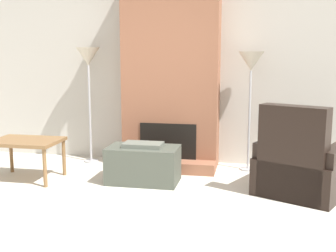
{
  "coord_description": "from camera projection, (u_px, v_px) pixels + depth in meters",
  "views": [
    {
      "loc": [
        1.06,
        -3.06,
        1.5
      ],
      "look_at": [
        0.0,
        2.25,
        0.57
      ],
      "focal_mm": 45.0,
      "sensor_mm": 36.0,
      "label": 1
    }
  ],
  "objects": [
    {
      "name": "floor_lamp_left",
      "position": [
        88.0,
        62.0,
        5.73
      ],
      "size": [
        0.32,
        0.32,
        1.59
      ],
      "color": "#ADADB2",
      "rests_on": "ground_plane"
    },
    {
      "name": "armchair",
      "position": [
        302.0,
        168.0,
        4.56
      ],
      "size": [
        1.19,
        1.25,
        0.99
      ],
      "rotation": [
        0.0,
        0.0,
        2.69
      ],
      "color": "black",
      "rests_on": "ground_plane"
    },
    {
      "name": "fireplace",
      "position": [
        171.0,
        73.0,
        5.58
      ],
      "size": [
        1.27,
        0.71,
        2.6
      ],
      "color": "#935B42",
      "rests_on": "ground_plane"
    },
    {
      "name": "side_table",
      "position": [
        26.0,
        144.0,
        5.05
      ],
      "size": [
        0.81,
        0.58,
        0.49
      ],
      "color": "brown",
      "rests_on": "ground_plane"
    },
    {
      "name": "ottoman",
      "position": [
        143.0,
        164.0,
        4.96
      ],
      "size": [
        0.83,
        0.49,
        0.48
      ],
      "color": "#474C42",
      "rests_on": "ground_plane"
    },
    {
      "name": "floor_lamp_right",
      "position": [
        251.0,
        67.0,
        5.31
      ],
      "size": [
        0.32,
        0.32,
        1.53
      ],
      "color": "#ADADB2",
      "rests_on": "ground_plane"
    },
    {
      "name": "ground_plane",
      "position": [
        114.0,
        241.0,
        3.41
      ],
      "size": [
        24.0,
        24.0,
        0.0
      ],
      "primitive_type": "plane",
      "color": "beige"
    },
    {
      "name": "wall_back",
      "position": [
        175.0,
        69.0,
        5.83
      ],
      "size": [
        7.29,
        0.06,
        2.6
      ],
      "primitive_type": "cube",
      "color": "#BCB7AD",
      "rests_on": "ground_plane"
    }
  ]
}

